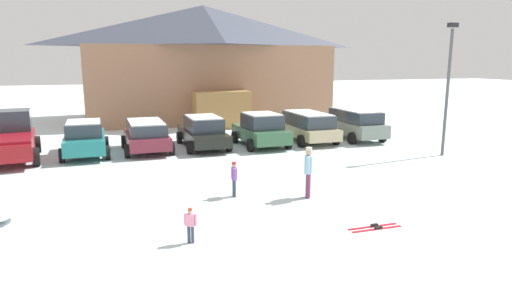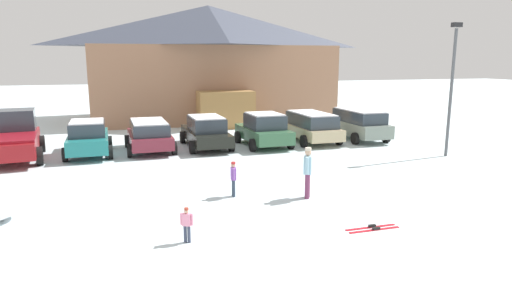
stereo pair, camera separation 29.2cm
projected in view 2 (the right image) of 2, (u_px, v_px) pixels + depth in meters
ground at (328, 274)px, 9.58m from camera, size 160.00×160.00×0.00m
ski_lodge at (209, 62)px, 34.67m from camera, size 17.76×12.07×8.36m
parked_teal_hatchback at (88, 138)px, 21.36m from camera, size 2.17×4.31×1.64m
parked_maroon_van at (149, 134)px, 22.27m from camera, size 2.31×4.16×1.50m
parked_black_sedan at (206, 132)px, 23.20m from camera, size 2.20×4.79×1.62m
parked_green_coupe at (264, 130)px, 23.53m from camera, size 2.35×4.09×1.73m
parked_beige_suv at (311, 126)px, 24.77m from camera, size 2.26×4.58×1.61m
parked_grey_wagon at (358, 123)px, 25.53m from camera, size 2.13×4.56×1.69m
pickup_truck at (13, 137)px, 20.46m from camera, size 2.86×5.48×2.15m
skier_child_in_pink_snowsuit at (187, 223)px, 11.13m from camera, size 0.30×0.21×0.89m
skier_adult_in_blue_parka at (308, 170)px, 14.66m from camera, size 0.41×0.55×1.67m
skier_child_in_purple_jacket at (233, 177)px, 14.87m from camera, size 0.21×0.43×1.16m
pair_of_skis at (373, 228)px, 12.12m from camera, size 1.48×0.30×0.08m
lamp_post at (452, 83)px, 20.60m from camera, size 0.44×0.24×6.02m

